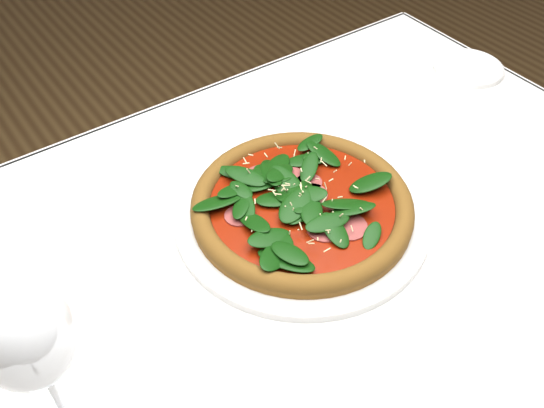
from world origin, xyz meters
TOP-DOWN VIEW (x-y plane):
  - dining_table at (0.00, 0.00)m, footprint 1.21×0.81m
  - plate at (0.07, 0.05)m, footprint 0.35×0.35m
  - pizza at (0.07, 0.05)m, footprint 0.31×0.31m
  - wine_glass at (-0.30, -0.04)m, footprint 0.09×0.09m
  - saucer_far at (0.54, 0.17)m, footprint 0.12×0.12m

SIDE VIEW (x-z plane):
  - dining_table at x=0.00m, z-range 0.27..1.02m
  - saucer_far at x=0.54m, z-range 0.75..0.76m
  - plate at x=0.07m, z-range 0.75..0.77m
  - pizza at x=0.07m, z-range 0.76..0.80m
  - wine_glass at x=-0.30m, z-range 0.79..1.01m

